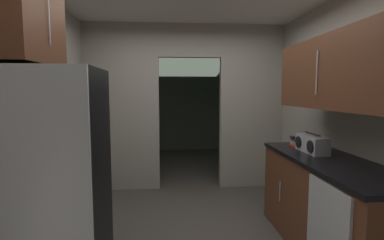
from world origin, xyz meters
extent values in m
plane|color=#47423D|center=(0.00, 0.00, 0.00)|extent=(20.00, 20.00, 0.00)
cube|color=#9E998C|center=(-1.01, 1.71, 1.31)|extent=(1.16, 0.12, 2.63)
cube|color=#9E998C|center=(1.07, 1.71, 1.31)|extent=(1.02, 0.12, 2.63)
cube|color=#9E998C|center=(0.07, 1.71, 2.37)|extent=(0.99, 0.12, 0.52)
cube|color=slate|center=(0.00, 4.80, 1.31)|extent=(3.17, 0.10, 2.63)
cube|color=slate|center=(-1.53, 3.26, 1.31)|extent=(0.10, 3.09, 2.63)
cube|color=slate|center=(1.53, 3.26, 1.31)|extent=(0.10, 3.09, 2.63)
cube|color=#9E998C|center=(-1.63, -0.39, 1.31)|extent=(0.10, 4.21, 2.63)
cube|color=#9E998C|center=(1.63, -0.39, 1.31)|extent=(0.10, 4.21, 2.63)
cube|color=black|center=(-1.19, -0.50, 0.88)|extent=(0.74, 0.67, 1.76)
cube|color=#B7BABC|center=(-1.19, -0.85, 0.88)|extent=(0.74, 0.03, 1.76)
cube|color=brown|center=(1.25, -0.35, 0.45)|extent=(0.62, 1.85, 0.89)
cube|color=black|center=(1.25, -0.35, 0.91)|extent=(0.66, 1.85, 0.04)
cylinder|color=#B7BABC|center=(0.93, -0.76, 0.49)|extent=(0.01, 0.01, 0.22)
cylinder|color=#B7BABC|center=(0.93, 0.05, 0.49)|extent=(0.01, 0.01, 0.22)
cube|color=#B7BABC|center=(0.93, -0.87, 0.44)|extent=(0.02, 0.56, 0.87)
cube|color=brown|center=(1.25, -0.35, 1.74)|extent=(0.34, 1.66, 0.66)
cylinder|color=#B7BABC|center=(1.07, -0.35, 1.74)|extent=(0.01, 0.01, 0.40)
cube|color=brown|center=(-1.40, -0.42, 2.20)|extent=(0.34, 0.81, 0.82)
cylinder|color=#B7BABC|center=(-1.22, -0.42, 2.20)|extent=(0.01, 0.01, 0.49)
cube|color=#B2B2B7|center=(1.22, -0.04, 1.02)|extent=(0.16, 0.43, 0.18)
cylinder|color=#262626|center=(1.22, -0.04, 1.13)|extent=(0.02, 0.30, 0.02)
cylinder|color=black|center=(1.13, -0.17, 1.02)|extent=(0.01, 0.12, 0.12)
cylinder|color=black|center=(1.13, 0.09, 1.02)|extent=(0.01, 0.12, 0.12)
cube|color=red|center=(1.20, 0.28, 0.95)|extent=(0.11, 0.16, 0.02)
cube|color=gold|center=(1.20, 0.27, 0.97)|extent=(0.11, 0.14, 0.02)
cube|color=beige|center=(1.20, 0.27, 0.99)|extent=(0.12, 0.13, 0.02)
cube|color=#8C3893|center=(1.21, 0.27, 1.02)|extent=(0.12, 0.12, 0.03)
cube|color=black|center=(1.19, 0.27, 1.04)|extent=(0.14, 0.14, 0.02)
camera|label=1|loc=(-0.26, -2.87, 1.57)|focal=26.73mm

